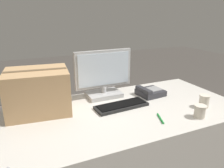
{
  "coord_description": "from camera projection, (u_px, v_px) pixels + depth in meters",
  "views": [
    {
      "loc": [
        -0.7,
        -1.32,
        1.45
      ],
      "look_at": [
        -0.02,
        0.18,
        0.89
      ],
      "focal_mm": 35.0,
      "sensor_mm": 36.0,
      "label": 1
    }
  ],
  "objects": [
    {
      "name": "cardboard_box",
      "position": [
        38.0,
        91.0,
        1.56
      ],
      "size": [
        0.47,
        0.39,
        0.31
      ],
      "rotation": [
        0.0,
        0.0,
        -0.12
      ],
      "color": "tan",
      "rests_on": "office_desk"
    },
    {
      "name": "paper_cup_left",
      "position": [
        200.0,
        111.0,
        1.51
      ],
      "size": [
        0.08,
        0.08,
        0.09
      ],
      "color": "beige",
      "rests_on": "office_desk"
    },
    {
      "name": "pen_marker",
      "position": [
        160.0,
        118.0,
        1.49
      ],
      "size": [
        0.06,
        0.13,
        0.01
      ],
      "rotation": [
        0.0,
        0.0,
        1.22
      ],
      "color": "#198C33",
      "rests_on": "office_desk"
    },
    {
      "name": "desk_phone",
      "position": [
        150.0,
        92.0,
        1.91
      ],
      "size": [
        0.23,
        0.21,
        0.08
      ],
      "rotation": [
        0.0,
        0.0,
        0.09
      ],
      "color": "#2D2D33",
      "rests_on": "office_desk"
    },
    {
      "name": "office_desk",
      "position": [
        123.0,
        151.0,
        1.76
      ],
      "size": [
        1.8,
        0.9,
        0.74
      ],
      "color": "beige",
      "rests_on": "ground_plane"
    },
    {
      "name": "keyboard",
      "position": [
        121.0,
        106.0,
        1.67
      ],
      "size": [
        0.42,
        0.18,
        0.03
      ],
      "rotation": [
        0.0,
        0.0,
        0.06
      ],
      "color": "black",
      "rests_on": "office_desk"
    },
    {
      "name": "monitor",
      "position": [
        104.0,
        77.0,
        1.84
      ],
      "size": [
        0.49,
        0.2,
        0.4
      ],
      "color": "#B7B7B7",
      "rests_on": "office_desk"
    },
    {
      "name": "paper_cup_right",
      "position": [
        204.0,
        101.0,
        1.66
      ],
      "size": [
        0.08,
        0.08,
        0.1
      ],
      "color": "beige",
      "rests_on": "office_desk"
    }
  ]
}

